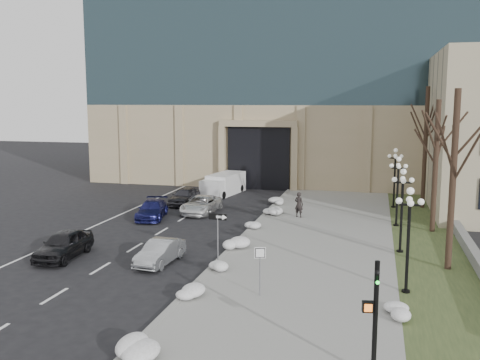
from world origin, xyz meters
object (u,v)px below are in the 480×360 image
(one_way_sign, at_px, (221,223))
(car_e, at_px, (184,196))
(car_d, at_px, (201,205))
(lamppost_a, at_px, (409,226))
(lamppost_c, at_px, (398,182))
(pedestrian, at_px, (299,205))
(box_truck, at_px, (223,185))
(traffic_signal, at_px, (374,322))
(lamppost_d, at_px, (395,170))
(keep_sign, at_px, (260,261))
(lamppost_b, at_px, (402,199))
(car_c, at_px, (152,210))
(car_b, at_px, (160,252))
(car_a, at_px, (64,244))

(one_way_sign, bearing_deg, car_e, 121.32)
(car_d, bearing_deg, lamppost_a, -43.71)
(car_e, xyz_separation_m, lamppost_c, (16.52, -3.94, 2.36))
(pedestrian, relative_size, box_truck, 0.30)
(car_e, height_order, traffic_signal, traffic_signal)
(one_way_sign, relative_size, lamppost_a, 0.57)
(car_d, distance_m, car_e, 3.74)
(traffic_signal, bearing_deg, lamppost_d, 76.50)
(pedestrian, height_order, lamppost_c, lamppost_c)
(pedestrian, relative_size, keep_sign, 0.81)
(one_way_sign, bearing_deg, lamppost_b, 31.06)
(lamppost_a, xyz_separation_m, lamppost_d, (0.00, 19.50, 0.00))
(pedestrian, distance_m, lamppost_d, 8.91)
(car_c, bearing_deg, box_truck, 66.07)
(lamppost_b, height_order, lamppost_d, same)
(box_truck, height_order, traffic_signal, traffic_signal)
(traffic_signal, bearing_deg, one_way_sign, 117.12)
(box_truck, bearing_deg, keep_sign, -61.56)
(keep_sign, height_order, traffic_signal, traffic_signal)
(car_d, xyz_separation_m, lamppost_c, (14.12, -1.07, 2.42))
(pedestrian, xyz_separation_m, traffic_signal, (5.35, -21.90, 0.83))
(car_c, relative_size, keep_sign, 1.98)
(car_e, height_order, pedestrian, pedestrian)
(car_b, distance_m, keep_sign, 7.09)
(lamppost_d, bearing_deg, car_c, -154.63)
(pedestrian, bearing_deg, box_truck, -26.21)
(lamppost_d, bearing_deg, one_way_sign, -117.34)
(keep_sign, height_order, lamppost_c, lamppost_c)
(traffic_signal, relative_size, lamppost_d, 0.79)
(car_d, height_order, lamppost_a, lamppost_a)
(box_truck, height_order, keep_sign, keep_sign)
(car_b, height_order, keep_sign, keep_sign)
(box_truck, bearing_deg, traffic_signal, -57.22)
(pedestrian, xyz_separation_m, box_truck, (-8.06, 8.42, -0.14))
(one_way_sign, bearing_deg, car_b, -165.97)
(traffic_signal, distance_m, lamppost_a, 8.09)
(car_c, height_order, lamppost_d, lamppost_d)
(car_d, distance_m, one_way_sign, 13.17)
(car_a, bearing_deg, one_way_sign, 1.73)
(lamppost_a, bearing_deg, lamppost_c, 90.00)
(car_e, distance_m, lamppost_b, 19.69)
(car_a, distance_m, pedestrian, 16.83)
(box_truck, relative_size, traffic_signal, 1.61)
(keep_sign, bearing_deg, one_way_sign, 108.52)
(car_e, relative_size, traffic_signal, 1.11)
(pedestrian, height_order, traffic_signal, traffic_signal)
(lamppost_c, distance_m, lamppost_d, 6.50)
(car_a, distance_m, one_way_sign, 8.74)
(car_b, bearing_deg, lamppost_b, 26.30)
(car_b, relative_size, one_way_sign, 1.39)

